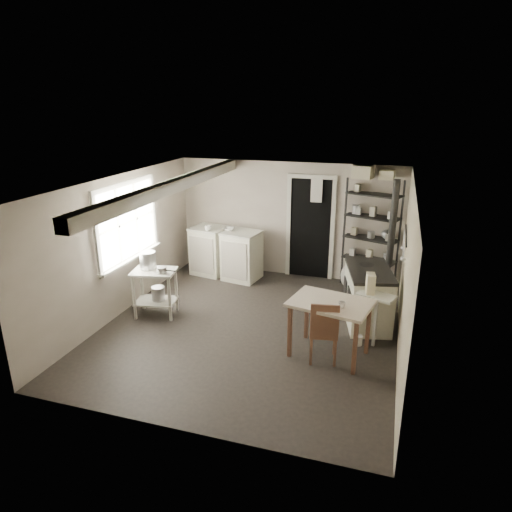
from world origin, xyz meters
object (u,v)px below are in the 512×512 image
(chair, at_px, (324,328))
(flour_sack, at_px, (352,278))
(prep_table, at_px, (156,293))
(stockpot, at_px, (148,260))
(base_cabinets, at_px, (226,254))
(work_table, at_px, (329,330))
(shelf_rack, at_px, (371,239))
(stove, at_px, (368,297))

(chair, bearing_deg, flour_sack, 78.04)
(prep_table, height_order, flour_sack, prep_table)
(prep_table, height_order, stockpot, stockpot)
(prep_table, height_order, base_cabinets, base_cabinets)
(work_table, bearing_deg, flour_sack, 88.36)
(shelf_rack, bearing_deg, stove, -67.12)
(base_cabinets, distance_m, chair, 3.57)
(shelf_rack, height_order, chair, shelf_rack)
(stockpot, height_order, flour_sack, stockpot)
(shelf_rack, relative_size, flour_sack, 3.88)
(prep_table, bearing_deg, flour_sack, 34.37)
(prep_table, xyz_separation_m, stove, (3.38, 0.75, 0.04))
(base_cabinets, bearing_deg, shelf_rack, 15.54)
(base_cabinets, height_order, flour_sack, base_cabinets)
(base_cabinets, relative_size, work_table, 1.38)
(shelf_rack, bearing_deg, flour_sack, -114.90)
(prep_table, bearing_deg, stove, 12.59)
(chair, bearing_deg, prep_table, 159.53)
(base_cabinets, distance_m, shelf_rack, 2.87)
(work_table, bearing_deg, base_cabinets, 135.08)
(stove, bearing_deg, stockpot, 178.27)
(stockpot, xyz_separation_m, work_table, (3.07, -0.48, -0.56))
(prep_table, distance_m, stove, 3.46)
(chair, xyz_separation_m, flour_sack, (0.12, 2.63, -0.25))
(base_cabinets, bearing_deg, work_table, -35.27)
(stockpot, xyz_separation_m, stove, (3.51, 0.70, -0.50))
(flour_sack, bearing_deg, stove, -74.49)
(stockpot, relative_size, chair, 0.31)
(shelf_rack, height_order, work_table, shelf_rack)
(stockpot, xyz_separation_m, flour_sack, (3.14, 2.01, -0.70))
(chair, bearing_deg, base_cabinets, 123.54)
(base_cabinets, relative_size, shelf_rack, 0.72)
(base_cabinets, bearing_deg, stockpot, -97.02)
(chair, height_order, flour_sack, chair)
(prep_table, height_order, work_table, prep_table)
(base_cabinets, xyz_separation_m, shelf_rack, (2.81, 0.29, 0.49))
(shelf_rack, relative_size, work_table, 1.93)
(flour_sack, bearing_deg, base_cabinets, -179.61)
(stockpot, distance_m, base_cabinets, 2.13)
(base_cabinets, xyz_separation_m, flour_sack, (2.55, 0.02, -0.22))
(flour_sack, bearing_deg, stockpot, -147.44)
(stockpot, distance_m, chair, 3.12)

